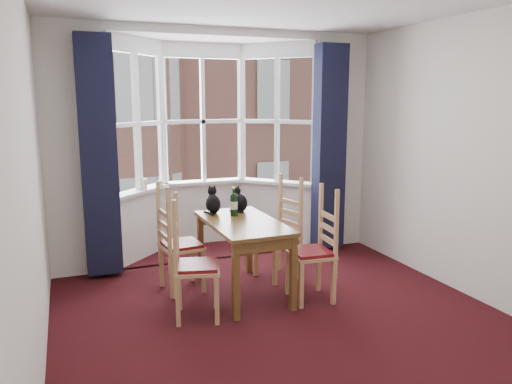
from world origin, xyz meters
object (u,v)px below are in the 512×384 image
chair_right_near (319,253)px  wine_bottle (234,203)px  chair_left_near (187,268)px  candle_tall (145,184)px  dining_table (243,232)px  candle_short (161,184)px  cat_left (213,202)px  chair_right_far (284,235)px  cat_right (240,201)px  chair_left_far (173,247)px

chair_right_near → wine_bottle: (-0.67, 0.65, 0.42)m
chair_left_near → candle_tall: candle_tall is taller
wine_bottle → candle_tall: 1.50m
dining_table → candle_short: candle_short is taller
candle_tall → cat_left: bearing=-62.9°
chair_right_far → cat_right: (-0.48, 0.12, 0.40)m
cat_right → cat_left: bearing=175.2°
chair_left_near → cat_left: 1.06m
chair_right_far → candle_tall: 1.88m
chair_right_near → candle_tall: 2.45m
chair_left_far → candle_short: candle_short is taller
dining_table → chair_right_far: chair_right_far is taller
chair_right_near → cat_left: size_ratio=3.05×
cat_right → candle_short: cat_right is taller
dining_table → chair_right_near: chair_right_near is taller
wine_bottle → cat_right: bearing=55.1°
cat_right → chair_left_far: bearing=-170.3°
chair_right_far → candle_short: bearing=131.7°
dining_table → cat_left: bearing=110.7°
candle_short → chair_left_far: bearing=-95.5°
dining_table → chair_left_far: (-0.66, 0.31, -0.18)m
chair_left_far → cat_right: cat_right is taller
dining_table → chair_right_near: size_ratio=1.38×
dining_table → chair_right_near: 0.79m
chair_left_near → chair_right_far: 1.45m
cat_right → candle_short: size_ratio=2.99×
chair_right_far → candle_short: size_ratio=9.54×
chair_right_far → wine_bottle: (-0.61, -0.07, 0.42)m
candle_tall → chair_left_near: bearing=-88.1°
cat_left → dining_table: bearing=-69.3°
cat_right → chair_right_near: bearing=-57.4°
chair_right_near → candle_tall: candle_tall is taller
dining_table → candle_tall: candle_tall is taller
dining_table → chair_left_near: bearing=-151.0°
candle_tall → candle_short: size_ratio=1.38×
cat_left → wine_bottle: (0.17, -0.21, 0.02)m
cat_right → candle_short: bearing=119.6°
dining_table → cat_left: (-0.18, 0.47, 0.22)m
chair_right_far → dining_table: bearing=-151.9°
chair_right_near → candle_short: bearing=120.9°
chair_left_near → candle_tall: size_ratio=6.92×
cat_right → candle_short: (-0.65, 1.15, 0.05)m
candle_short → wine_bottle: bearing=-68.7°
cat_left → candle_tall: size_ratio=2.27×
dining_table → wine_bottle: size_ratio=4.16×
chair_left_near → cat_left: size_ratio=3.05×
chair_left_far → candle_short: size_ratio=9.54×
chair_left_far → chair_right_far: 1.26m
cat_right → wine_bottle: bearing=-124.9°
chair_left_far → chair_right_far: (1.26, 0.01, 0.00)m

